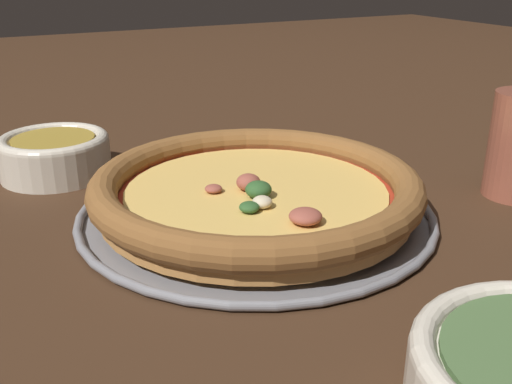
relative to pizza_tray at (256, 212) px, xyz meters
The scene contains 4 objects.
ground_plane 0.00m from the pizza_tray, ahead, with size 3.00×3.00×0.00m, color #3D2616.
pizza_tray is the anchor object (origin of this frame).
pizza 0.02m from the pizza_tray, 105.54° to the right, with size 0.31×0.31×0.04m.
bowl_near 0.25m from the pizza_tray, 125.37° to the left, with size 0.12×0.12×0.05m.
Camera 1 is at (-0.24, -0.46, 0.23)m, focal length 42.00 mm.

